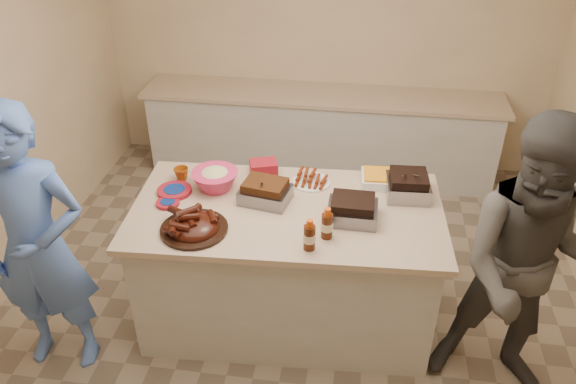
# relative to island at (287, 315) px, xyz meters

# --- Properties ---
(room) EXTENTS (4.50, 5.00, 2.70)m
(room) POSITION_rel_island_xyz_m (0.04, -0.01, 0.00)
(room) COLOR beige
(room) RESTS_ON ground
(back_counter) EXTENTS (3.60, 0.64, 0.90)m
(back_counter) POSITION_rel_island_xyz_m (0.04, 2.19, 0.45)
(back_counter) COLOR beige
(back_counter) RESTS_ON ground
(island) EXTENTS (2.13, 1.19, 0.98)m
(island) POSITION_rel_island_xyz_m (0.00, 0.00, 0.00)
(island) COLOR beige
(island) RESTS_ON ground
(rib_platter) EXTENTS (0.45, 0.45, 0.17)m
(rib_platter) POSITION_rel_island_xyz_m (-0.54, -0.32, 0.98)
(rib_platter) COLOR #3B1208
(rib_platter) RESTS_ON island
(pulled_pork_tray) EXTENTS (0.36, 0.30, 0.10)m
(pulled_pork_tray) POSITION_rel_island_xyz_m (-0.16, 0.07, 0.98)
(pulled_pork_tray) COLOR #47230F
(pulled_pork_tray) RESTS_ON island
(brisket_tray) EXTENTS (0.32, 0.27, 0.10)m
(brisket_tray) POSITION_rel_island_xyz_m (0.43, -0.05, 0.98)
(brisket_tray) COLOR black
(brisket_tray) RESTS_ON island
(roasting_pan) EXTENTS (0.30, 0.30, 0.12)m
(roasting_pan) POSITION_rel_island_xyz_m (0.79, 0.28, 0.98)
(roasting_pan) COLOR gray
(roasting_pan) RESTS_ON island
(coleslaw_bowl) EXTENTS (0.34, 0.34, 0.22)m
(coleslaw_bowl) POSITION_rel_island_xyz_m (-0.53, 0.18, 0.98)
(coleslaw_bowl) COLOR #CD2B5A
(coleslaw_bowl) RESTS_ON island
(sausage_plate) EXTENTS (0.30, 0.30, 0.05)m
(sausage_plate) POSITION_rel_island_xyz_m (0.13, 0.35, 0.98)
(sausage_plate) COLOR silver
(sausage_plate) RESTS_ON island
(mac_cheese_dish) EXTENTS (0.34, 0.26, 0.09)m
(mac_cheese_dish) POSITION_rel_island_xyz_m (0.64, 0.41, 0.98)
(mac_cheese_dish) COLOR orange
(mac_cheese_dish) RESTS_ON island
(bbq_bottle_a) EXTENTS (0.07, 0.07, 0.21)m
(bbq_bottle_a) POSITION_rel_island_xyz_m (0.19, -0.40, 0.98)
(bbq_bottle_a) COLOR #421A08
(bbq_bottle_a) RESTS_ON island
(bbq_bottle_b) EXTENTS (0.07, 0.07, 0.21)m
(bbq_bottle_b) POSITION_rel_island_xyz_m (0.29, -0.27, 0.98)
(bbq_bottle_b) COLOR #421A08
(bbq_bottle_b) RESTS_ON island
(mustard_bottle) EXTENTS (0.04, 0.04, 0.11)m
(mustard_bottle) POSITION_rel_island_xyz_m (-0.29, 0.23, 0.98)
(mustard_bottle) COLOR #F5AA00
(mustard_bottle) RESTS_ON island
(sauce_bowl) EXTENTS (0.15, 0.05, 0.15)m
(sauce_bowl) POSITION_rel_island_xyz_m (-0.10, 0.26, 0.98)
(sauce_bowl) COLOR silver
(sauce_bowl) RESTS_ON island
(plate_stack_large) EXTENTS (0.25, 0.25, 0.03)m
(plate_stack_large) POSITION_rel_island_xyz_m (-0.80, 0.08, 0.98)
(plate_stack_large) COLOR maroon
(plate_stack_large) RESTS_ON island
(plate_stack_small) EXTENTS (0.17, 0.17, 0.02)m
(plate_stack_small) POSITION_rel_island_xyz_m (-0.80, -0.06, 0.98)
(plate_stack_small) COLOR maroon
(plate_stack_small) RESTS_ON island
(plastic_cup) EXTENTS (0.11, 0.10, 0.11)m
(plastic_cup) POSITION_rel_island_xyz_m (-0.80, 0.25, 0.98)
(plastic_cup) COLOR #8F430B
(plastic_cup) RESTS_ON island
(basket_stack) EXTENTS (0.23, 0.20, 0.10)m
(basket_stack) POSITION_rel_island_xyz_m (-0.23, 0.43, 0.98)
(basket_stack) COLOR maroon
(basket_stack) RESTS_ON island
(guest_blue) EXTENTS (0.85, 1.93, 0.45)m
(guest_blue) POSITION_rel_island_xyz_m (-1.47, -0.57, 0.00)
(guest_blue) COLOR #567FDB
(guest_blue) RESTS_ON ground
(guest_gray) EXTENTS (1.16, 2.02, 0.73)m
(guest_gray) POSITION_rel_island_xyz_m (1.48, -0.38, 0.00)
(guest_gray) COLOR #4F4C48
(guest_gray) RESTS_ON ground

